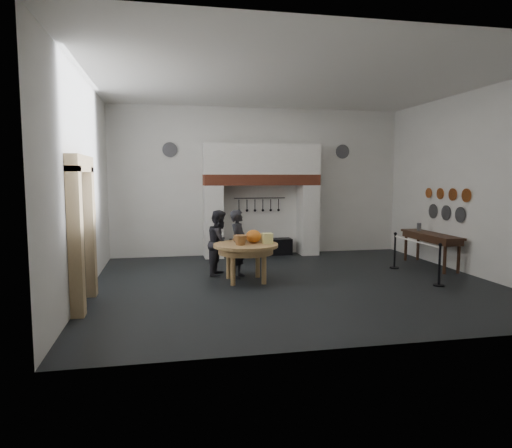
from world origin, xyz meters
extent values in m
cube|color=black|center=(0.00, 0.00, 0.00)|extent=(9.00, 8.00, 0.02)
cube|color=silver|center=(0.00, 0.00, 4.50)|extent=(9.00, 8.00, 0.02)
cube|color=silver|center=(0.00, 4.00, 2.25)|extent=(9.00, 0.02, 4.50)
cube|color=silver|center=(0.00, -4.00, 2.25)|extent=(9.00, 0.02, 4.50)
cube|color=silver|center=(-4.50, 0.00, 2.25)|extent=(0.02, 8.00, 4.50)
cube|color=silver|center=(4.50, 0.00, 2.25)|extent=(0.02, 8.00, 4.50)
cube|color=silver|center=(-1.48, 3.65, 1.07)|extent=(0.55, 0.70, 2.15)
cube|color=silver|center=(1.48, 3.65, 1.07)|extent=(0.55, 0.70, 2.15)
cube|color=#9E442B|center=(0.00, 3.65, 2.31)|extent=(3.50, 0.72, 0.32)
cube|color=silver|center=(0.00, 3.65, 2.92)|extent=(3.50, 0.70, 0.90)
cube|color=black|center=(0.00, 3.72, 0.25)|extent=(1.90, 0.45, 0.50)
cylinder|color=black|center=(0.00, 3.92, 1.75)|extent=(1.60, 0.02, 0.02)
cube|color=black|center=(-4.47, -1.00, 1.25)|extent=(0.04, 1.10, 2.50)
cube|color=tan|center=(-4.38, -1.70, 1.30)|extent=(0.22, 0.30, 2.60)
cube|color=tan|center=(-4.38, -0.30, 1.30)|extent=(0.22, 0.30, 2.60)
cube|color=tan|center=(-4.38, -1.00, 2.65)|extent=(0.22, 1.70, 0.30)
cube|color=gold|center=(-4.45, 0.80, 1.60)|extent=(0.05, 0.34, 0.44)
cylinder|color=tan|center=(-1.07, 0.35, 0.84)|extent=(1.80, 1.80, 0.07)
ellipsoid|color=orange|center=(-0.87, 0.45, 1.03)|extent=(0.36, 0.36, 0.31)
cube|color=#FFFD98|center=(-0.57, 0.30, 0.99)|extent=(0.22, 0.22, 0.24)
cube|color=#FCE097|center=(-0.59, 0.60, 0.97)|extent=(0.18, 0.18, 0.20)
cone|color=#A7643D|center=(-1.22, 0.20, 0.98)|extent=(0.39, 0.39, 0.22)
ellipsoid|color=#965535|center=(-1.17, 0.70, 0.94)|extent=(0.31, 0.18, 0.13)
imported|color=black|center=(-1.17, 0.77, 0.82)|extent=(0.62, 0.71, 1.63)
imported|color=black|center=(-1.57, 1.17, 0.80)|extent=(0.82, 0.93, 1.60)
cube|color=#3A2215|center=(4.10, 1.09, 0.87)|extent=(0.55, 2.20, 0.06)
cylinder|color=#55545A|center=(4.10, 1.69, 1.01)|extent=(0.12, 0.12, 0.22)
cylinder|color=#C6662D|center=(4.46, 0.20, 1.95)|extent=(0.03, 0.34, 0.34)
cylinder|color=#C6662D|center=(4.46, 0.75, 1.95)|extent=(0.03, 0.32, 0.32)
cylinder|color=#C6662D|center=(4.46, 1.30, 1.95)|extent=(0.03, 0.30, 0.30)
cylinder|color=#C6662D|center=(4.46, 1.85, 1.95)|extent=(0.03, 0.28, 0.28)
cylinder|color=#4C4C51|center=(4.46, 0.40, 1.45)|extent=(0.03, 0.40, 0.40)
cylinder|color=#4C4C51|center=(4.46, 1.00, 1.45)|extent=(0.03, 0.40, 0.40)
cylinder|color=#4C4C51|center=(4.46, 1.60, 1.45)|extent=(0.03, 0.40, 0.40)
cylinder|color=#4C4C51|center=(-2.70, 3.96, 3.20)|extent=(0.44, 0.03, 0.44)
cylinder|color=#4C4C51|center=(2.70, 3.96, 3.20)|extent=(0.44, 0.03, 0.44)
cylinder|color=black|center=(3.05, -0.94, 0.45)|extent=(0.05, 0.05, 0.90)
cylinder|color=black|center=(3.05, 1.06, 0.45)|extent=(0.05, 0.05, 0.90)
cylinder|color=white|center=(3.05, 0.06, 0.85)|extent=(0.04, 2.00, 0.04)
camera|label=1|loc=(-2.87, -9.86, 2.42)|focal=32.00mm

